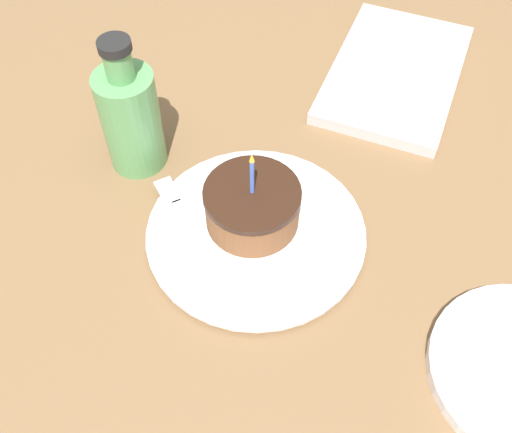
{
  "coord_description": "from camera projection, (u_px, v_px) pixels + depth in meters",
  "views": [
    {
      "loc": [
        0.42,
        0.19,
        0.63
      ],
      "look_at": [
        0.01,
        0.02,
        0.04
      ],
      "focal_mm": 42.0,
      "sensor_mm": 36.0,
      "label": 1
    }
  ],
  "objects": [
    {
      "name": "bottle",
      "position": [
        130.0,
        117.0,
        0.79
      ],
      "size": [
        0.08,
        0.08,
        0.2
      ],
      "color": "#599959",
      "rests_on": "ground_plane"
    },
    {
      "name": "ground_plane",
      "position": [
        246.0,
        233.0,
        0.8
      ],
      "size": [
        2.4,
        2.4,
        0.04
      ],
      "color": "brown",
      "rests_on": "ground"
    },
    {
      "name": "fork",
      "position": [
        186.0,
        218.0,
        0.76
      ],
      "size": [
        0.13,
        0.15,
        0.0
      ],
      "color": "silver",
      "rests_on": "plate"
    },
    {
      "name": "marble_board",
      "position": [
        395.0,
        73.0,
        0.95
      ],
      "size": [
        0.3,
        0.19,
        0.02
      ],
      "color": "silver",
      "rests_on": "ground_plane"
    },
    {
      "name": "plate",
      "position": [
        256.0,
        233.0,
        0.76
      ],
      "size": [
        0.28,
        0.28,
        0.01
      ],
      "color": "silver",
      "rests_on": "ground_plane"
    },
    {
      "name": "cake_slice",
      "position": [
        253.0,
        204.0,
        0.74
      ],
      "size": [
        0.12,
        0.12,
        0.12
      ],
      "color": "brown",
      "rests_on": "plate"
    }
  ]
}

